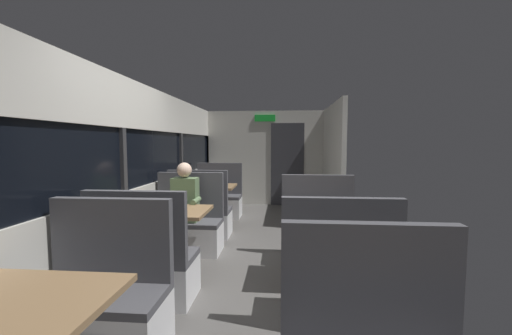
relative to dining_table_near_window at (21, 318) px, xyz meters
name	(u,v)px	position (x,y,z in m)	size (l,w,h in m)	color
ground_plane	(245,275)	(0.89, 2.09, -0.65)	(3.30, 9.20, 0.02)	#514F4C
carriage_window_panel_left	(122,178)	(-0.56, 2.09, 0.47)	(0.09, 8.48, 2.30)	beige
carriage_end_bulkhead	(267,159)	(0.95, 6.28, 0.50)	(2.90, 0.11, 2.30)	beige
carriage_aisle_panel_right	(332,161)	(2.34, 5.09, 0.51)	(0.08, 2.40, 2.30)	beige
dining_table_near_window	(21,318)	(0.00, 0.00, 0.00)	(0.90, 0.70, 0.74)	#9E9EA3
bench_near_window_facing_entry	(102,306)	(0.00, 0.70, -0.31)	(0.95, 0.50, 1.10)	silver
dining_table_mid_window	(170,218)	(0.00, 2.11, 0.00)	(0.90, 0.70, 0.74)	#9E9EA3
bench_mid_window_facing_end	(144,267)	(0.00, 1.41, -0.31)	(0.95, 0.50, 1.10)	silver
bench_mid_window_facing_entry	(188,228)	(0.00, 2.81, -0.31)	(0.95, 0.50, 1.10)	silver
dining_table_far_window	(210,191)	(0.00, 4.23, 0.00)	(0.90, 0.70, 0.74)	#9E9EA3
bench_far_window_facing_end	(201,216)	(0.00, 3.53, -0.31)	(0.95, 0.50, 1.10)	silver
bench_far_window_facing_entry	(218,201)	(0.00, 4.93, -0.31)	(0.95, 0.50, 1.10)	silver
dining_table_rear_aisle	(326,226)	(1.79, 1.91, 0.00)	(0.90, 0.70, 0.74)	#9E9EA3
bench_rear_aisle_facing_end	(337,284)	(1.79, 1.21, -0.31)	(0.95, 0.50, 1.10)	silver
bench_rear_aisle_facing_entry	(318,235)	(1.79, 2.61, -0.31)	(0.95, 0.50, 1.10)	silver
seated_passenger	(186,215)	(0.00, 2.74, -0.10)	(0.47, 0.55, 1.26)	#26262D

